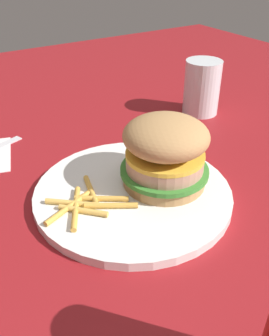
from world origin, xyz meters
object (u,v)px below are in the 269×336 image
at_px(drink_glass, 202,89).
at_px(sandwich, 165,152).
at_px(plate, 135,191).
at_px(fries_pile, 86,203).

bearing_deg(drink_glass, sandwich, 39.10).
xyz_separation_m(plate, drink_glass, (-0.25, -0.16, 0.04)).
bearing_deg(sandwich, drink_glass, -140.90).
distance_m(sandwich, fries_pile, 0.12).
xyz_separation_m(plate, sandwich, (-0.04, 0.01, 0.05)).
bearing_deg(plate, fries_pile, 1.23).
xyz_separation_m(plate, fries_pile, (0.07, 0.00, 0.01)).
distance_m(fries_pile, drink_glass, 0.36).
distance_m(sandwich, drink_glass, 0.27).
relative_size(plate, drink_glass, 2.56).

